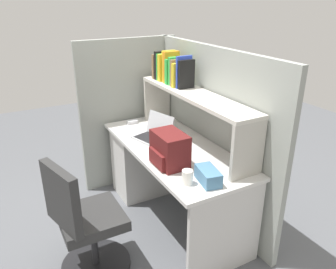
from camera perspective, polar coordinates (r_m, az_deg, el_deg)
The scene contains 12 objects.
ground_plane at distance 3.24m, azimuth 0.80°, elevation -13.81°, with size 8.00×8.00×0.00m, color #595B60.
desk at distance 3.32m, azimuth -2.44°, elevation -4.64°, with size 1.60×0.70×0.73m.
cubicle_partition_rear at distance 3.04m, azimuth 7.15°, elevation 0.19°, with size 1.84×0.05×1.55m, color #939991.
cubicle_partition_left at distance 3.55m, azimuth -6.55°, elevation 3.58°, with size 0.05×1.06×1.55m, color #939991.
overhead_hutch at distance 2.84m, azimuth 4.47°, elevation 5.26°, with size 1.44×0.28×0.45m.
reference_books_on_shelf at distance 3.10m, azimuth 0.67°, elevation 11.10°, with size 0.49×0.18×0.29m.
laptop at distance 3.00m, azimuth -2.32°, elevation 0.17°, with size 0.37×0.34×0.22m.
backpack at distance 2.52m, azimuth 0.19°, elevation -2.59°, with size 0.30×0.23×0.26m.
computer_mouse at distance 3.39m, azimuth -6.13°, elevation 2.15°, with size 0.06×0.10×0.03m, color silver.
paper_cup at distance 2.30m, azimuth 3.33°, elevation -7.31°, with size 0.08×0.08×0.10m, color white.
tissue_box at distance 2.33m, azimuth 6.86°, elevation -7.02°, with size 0.22×0.12×0.10m, color teal.
office_chair at distance 2.55m, azimuth -13.94°, elevation -15.24°, with size 0.52×0.54×0.93m.
Camera 1 is at (2.27, -1.27, 1.94)m, focal length 35.65 mm.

